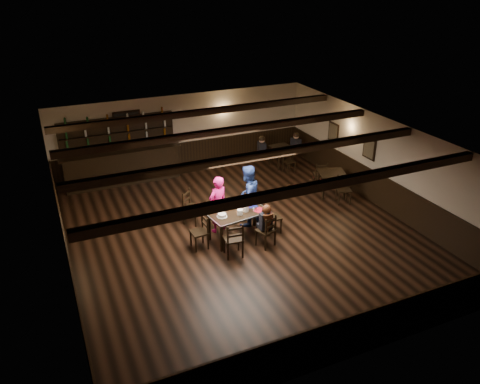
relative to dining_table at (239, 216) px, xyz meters
name	(u,v)px	position (x,y,z in m)	size (l,w,h in m)	color
ground	(242,232)	(0.18, 0.22, -0.67)	(10.00, 10.00, 0.00)	black
room_shell	(241,173)	(0.19, 0.26, 1.08)	(9.02, 10.02, 2.71)	#C2B3A0
dining_table	(239,216)	(0.00, 0.00, 0.00)	(1.64, 0.98, 0.75)	black
chair_near_left	(234,238)	(-0.48, -0.80, -0.12)	(0.49, 0.47, 0.95)	black
chair_near_right	(268,229)	(0.50, -0.71, -0.14)	(0.53, 0.52, 0.90)	black
chair_end_left	(202,229)	(-1.04, -0.02, -0.15)	(0.42, 0.43, 0.89)	black
chair_end_right	(270,215)	(0.90, -0.06, -0.15)	(0.42, 0.44, 0.89)	black
chair_far_pushed	(190,204)	(-0.91, 1.36, -0.11)	(0.62, 0.62, 0.96)	black
woman_pink	(218,204)	(-0.36, 0.58, 0.13)	(0.59, 0.39, 1.61)	#FE21A8
man_blue	(247,196)	(0.52, 0.61, 0.21)	(0.85, 0.66, 1.75)	navy
seated_person	(266,219)	(0.47, -0.65, 0.13)	(0.31, 0.47, 0.76)	black
cake	(222,215)	(-0.48, -0.01, 0.12)	(0.27, 0.27, 0.09)	white
plate_stack_a	(240,212)	(-0.01, -0.09, 0.15)	(0.15, 0.15, 0.14)	white
plate_stack_b	(245,207)	(0.21, 0.04, 0.19)	(0.19, 0.19, 0.22)	white
tea_light	(239,209)	(0.08, 0.15, 0.11)	(0.05, 0.05, 0.06)	#A5A8AD
salt_shaker	(254,209)	(0.40, -0.06, 0.13)	(0.04, 0.04, 0.09)	silver
pepper_shaker	(256,208)	(0.48, -0.04, 0.13)	(0.04, 0.04, 0.10)	#A5A8AD
drink_glass	(245,207)	(0.26, 0.17, 0.13)	(0.06, 0.06, 0.10)	silver
menu_red	(259,210)	(0.56, -0.07, 0.08)	(0.32, 0.22, 0.00)	maroon
menu_blue	(253,206)	(0.49, 0.19, 0.08)	(0.27, 0.19, 0.00)	#101454
bar_counter	(122,162)	(-2.08, 4.94, 0.06)	(3.93, 0.70, 2.20)	black
back_table_a	(332,175)	(3.77, 1.27, -0.02)	(1.04, 1.04, 0.75)	black
back_table_b	(281,149)	(3.46, 4.01, -0.03)	(0.79, 0.79, 0.75)	black
bg_patron_left	(262,147)	(2.64, 3.98, 0.20)	(0.31, 0.43, 0.80)	black
bg_patron_right	(296,143)	(3.99, 3.92, 0.18)	(0.27, 0.40, 0.77)	black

